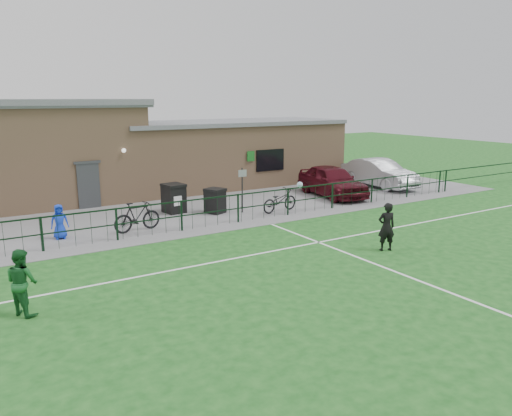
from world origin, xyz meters
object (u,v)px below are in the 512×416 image
wheelie_bin_left (174,199)px  wheelie_bin_right (215,202)px  car_silver (379,173)px  outfield_player (22,282)px  car_maroon (332,181)px  bicycle_d (137,217)px  bicycle_e (280,200)px  ball_ground (17,260)px  spectator_child (59,222)px  sign_post (242,190)px

wheelie_bin_left → wheelie_bin_right: 1.84m
car_silver → outfield_player: size_ratio=2.99×
car_maroon → bicycle_d: 10.96m
bicycle_e → ball_ground: (-10.94, -1.54, -0.44)m
bicycle_d → ball_ground: bearing=102.1°
outfield_player → wheelie_bin_left: bearing=-70.8°
wheelie_bin_left → spectator_child: bearing=-168.9°
sign_post → bicycle_d: 5.08m
car_maroon → outfield_player: size_ratio=2.94×
sign_post → outfield_player: size_ratio=1.24×
bicycle_d → bicycle_e: bicycle_d is taller
car_maroon → bicycle_e: car_maroon is taller
sign_post → outfield_player: bearing=-146.5°
spectator_child → wheelie_bin_right: bearing=9.2°
sign_post → spectator_child: sign_post is taller
car_silver → bicycle_e: car_silver is taller
wheelie_bin_right → ball_ground: size_ratio=5.18×
spectator_child → bicycle_e: bearing=-0.5°
sign_post → car_maroon: 5.90m
bicycle_d → bicycle_e: 6.51m
spectator_child → ball_ground: 2.78m
outfield_player → ball_ground: size_ratio=8.20×
wheelie_bin_left → spectator_child: size_ratio=0.95×
ball_ground → wheelie_bin_left: bearing=29.6°
wheelie_bin_left → spectator_child: 5.45m
sign_post → car_maroon: size_ratio=0.42×
car_silver → bicycle_d: bearing=-170.9°
wheelie_bin_left → spectator_child: (-5.16, -1.77, 0.03)m
spectator_child → ball_ground: size_ratio=6.48×
wheelie_bin_right → outfield_player: (-8.68, -7.00, 0.28)m
sign_post → ball_ground: 9.77m
spectator_child → car_silver: bearing=8.5°
sign_post → bicycle_e: (1.49, -0.76, -0.49)m
sign_post → car_maroon: bearing=7.7°
sign_post → bicycle_e: bearing=-27.2°
sign_post → bicycle_e: sign_post is taller
car_silver → outfield_player: outfield_player is taller
car_maroon → spectator_child: (-13.60, -0.97, -0.17)m
wheelie_bin_right → bicycle_e: bearing=-49.3°
wheelie_bin_left → wheelie_bin_right: bearing=-42.7°
wheelie_bin_left → car_maroon: (8.44, -0.80, 0.20)m
sign_post → wheelie_bin_left: bearing=148.6°
bicycle_d → wheelie_bin_right: bearing=-81.7°
wheelie_bin_left → car_silver: size_ratio=0.25×
wheelie_bin_right → sign_post: sign_post is taller
outfield_player → ball_ground: 4.23m
sign_post → outfield_player: (-9.77, -6.47, -0.22)m
wheelie_bin_right → car_silver: bearing=-17.6°
sign_post → car_silver: 10.02m
bicycle_d → ball_ground: bicycle_d is taller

